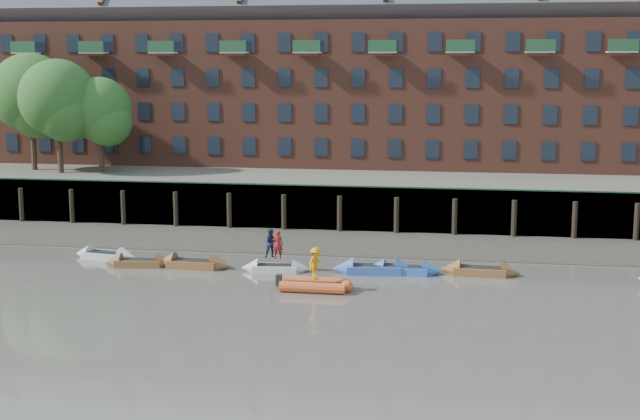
% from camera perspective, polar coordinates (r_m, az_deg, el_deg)
% --- Properties ---
extents(ground, '(220.00, 220.00, 0.00)m').
position_cam_1_polar(ground, '(41.53, -0.30, -7.11)').
color(ground, '#625C53').
rests_on(ground, ground).
extents(foreshore, '(110.00, 8.00, 0.50)m').
position_cam_1_polar(foreshore, '(58.84, 2.66, -2.18)').
color(foreshore, '#3D382F').
rests_on(foreshore, ground).
extents(mud_band, '(110.00, 1.60, 0.10)m').
position_cam_1_polar(mud_band, '(55.53, 2.25, -2.87)').
color(mud_band, '#4C4336').
rests_on(mud_band, ground).
extents(river_wall, '(110.00, 1.23, 3.30)m').
position_cam_1_polar(river_wall, '(62.83, 3.15, 0.04)').
color(river_wall, '#2D2A26').
rests_on(river_wall, ground).
extents(bank_terrace, '(110.00, 28.00, 3.20)m').
position_cam_1_polar(bank_terrace, '(76.23, 4.28, 1.69)').
color(bank_terrace, '#5E594D').
rests_on(bank_terrace, ground).
extents(apartment_terrace, '(80.60, 15.56, 20.98)m').
position_cam_1_polar(apartment_terrace, '(76.54, 4.45, 10.15)').
color(apartment_terrace, brown).
rests_on(apartment_terrace, bank_terrace).
extents(tree_cluster, '(11.76, 7.74, 9.40)m').
position_cam_1_polar(tree_cluster, '(74.09, -16.59, 6.86)').
color(tree_cluster, '#3A281C').
rests_on(tree_cluster, bank_terrace).
extents(rowboat_0, '(4.44, 2.03, 1.24)m').
position_cam_1_polar(rowboat_0, '(55.77, -13.56, -2.85)').
color(rowboat_0, silver).
rests_on(rowboat_0, ground).
extents(rowboat_1, '(4.30, 1.75, 1.21)m').
position_cam_1_polar(rowboat_1, '(53.43, -11.51, -3.32)').
color(rowboat_1, brown).
rests_on(rowboat_1, ground).
extents(rowboat_2, '(4.64, 1.56, 1.33)m').
position_cam_1_polar(rowboat_2, '(52.48, -8.12, -3.43)').
color(rowboat_2, brown).
rests_on(rowboat_2, ground).
extents(rowboat_3, '(4.03, 1.47, 1.14)m').
position_cam_1_polar(rowboat_3, '(51.07, -2.88, -3.74)').
color(rowboat_3, silver).
rests_on(rowboat_3, ground).
extents(rowboat_4, '(4.87, 1.93, 1.38)m').
position_cam_1_polar(rowboat_4, '(50.70, 3.47, -3.79)').
color(rowboat_4, '#375FB3').
rests_on(rowboat_4, ground).
extents(rowboat_5, '(4.38, 1.41, 1.26)m').
position_cam_1_polar(rowboat_5, '(50.76, 5.36, -3.83)').
color(rowboat_5, '#375FB3').
rests_on(rowboat_5, ground).
extents(rowboat_6, '(4.56, 1.58, 1.30)m').
position_cam_1_polar(rowboat_6, '(51.04, 10.21, -3.85)').
color(rowboat_6, brown).
rests_on(rowboat_6, ground).
extents(rib_tender, '(3.79, 1.82, 0.66)m').
position_cam_1_polar(rib_tender, '(46.88, -0.17, -4.82)').
color(rib_tender, '#E05426').
rests_on(rib_tender, ground).
extents(person_rower_a, '(0.65, 0.47, 1.64)m').
position_cam_1_polar(person_rower_a, '(50.78, -2.72, -2.21)').
color(person_rower_a, maroon).
rests_on(person_rower_a, rowboat_3).
extents(person_rower_b, '(0.98, 0.88, 1.67)m').
position_cam_1_polar(person_rower_b, '(50.99, -3.13, -2.15)').
color(person_rower_b, '#19233F').
rests_on(person_rower_b, rowboat_3).
extents(person_rib_crew, '(1.04, 1.27, 1.71)m').
position_cam_1_polar(person_rib_crew, '(46.53, -0.28, -3.44)').
color(person_rib_crew, orange).
rests_on(person_rib_crew, rib_tender).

